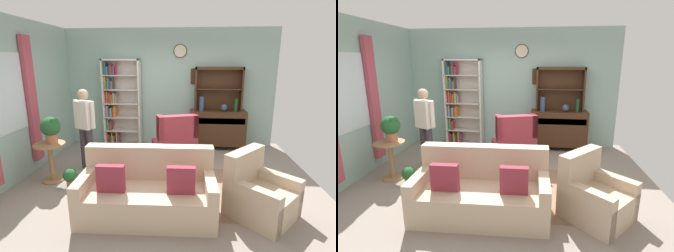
# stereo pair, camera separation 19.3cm
# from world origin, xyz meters

# --- Properties ---
(ground_plane) EXTENTS (5.40, 4.60, 0.02)m
(ground_plane) POSITION_xyz_m (0.00, 0.00, -0.01)
(ground_plane) COLOR gray
(wall_back) EXTENTS (5.00, 0.09, 2.80)m
(wall_back) POSITION_xyz_m (0.00, 2.13, 1.41)
(wall_back) COLOR #93B7AD
(wall_back) RESTS_ON ground_plane
(wall_left) EXTENTS (0.16, 4.20, 2.80)m
(wall_left) POSITION_xyz_m (-2.52, -0.03, 1.40)
(wall_left) COLOR #93B7AD
(wall_left) RESTS_ON ground_plane
(area_rug) EXTENTS (2.70, 1.75, 0.01)m
(area_rug) POSITION_xyz_m (0.20, -0.30, 0.00)
(area_rug) COLOR #846651
(area_rug) RESTS_ON ground_plane
(bookshelf) EXTENTS (0.90, 0.30, 2.10)m
(bookshelf) POSITION_xyz_m (-1.23, 1.94, 1.04)
(bookshelf) COLOR silver
(bookshelf) RESTS_ON ground_plane
(sideboard) EXTENTS (1.30, 0.45, 0.92)m
(sideboard) POSITION_xyz_m (1.15, 1.86, 0.51)
(sideboard) COLOR #422816
(sideboard) RESTS_ON ground_plane
(sideboard_hutch) EXTENTS (1.10, 0.26, 1.00)m
(sideboard_hutch) POSITION_xyz_m (1.15, 1.97, 1.56)
(sideboard_hutch) COLOR #422816
(sideboard_hutch) RESTS_ON sideboard
(vase_tall) EXTENTS (0.11, 0.11, 0.33)m
(vase_tall) POSITION_xyz_m (0.76, 1.78, 1.09)
(vase_tall) COLOR #33476B
(vase_tall) RESTS_ON sideboard
(vase_round) EXTENTS (0.15, 0.15, 0.17)m
(vase_round) POSITION_xyz_m (1.28, 1.79, 1.01)
(vase_round) COLOR #33476B
(vase_round) RESTS_ON sideboard
(bottle_wine) EXTENTS (0.07, 0.07, 0.30)m
(bottle_wine) POSITION_xyz_m (1.54, 1.77, 1.07)
(bottle_wine) COLOR #194223
(bottle_wine) RESTS_ON sideboard
(couch_floral) EXTENTS (1.82, 0.90, 0.90)m
(couch_floral) POSITION_xyz_m (-0.08, -1.02, 0.31)
(couch_floral) COLOR #C6AD8E
(couch_floral) RESTS_ON ground_plane
(armchair_floral) EXTENTS (1.08, 1.08, 0.88)m
(armchair_floral) POSITION_xyz_m (1.43, -0.93, 0.29)
(armchair_floral) COLOR #C6AD8E
(armchair_floral) RESTS_ON ground_plane
(wingback_chair) EXTENTS (0.99, 1.01, 1.05)m
(wingback_chair) POSITION_xyz_m (0.19, 0.82, 0.38)
(wingback_chair) COLOR maroon
(wingback_chair) RESTS_ON ground_plane
(plant_stand) EXTENTS (0.52, 0.52, 0.69)m
(plant_stand) POSITION_xyz_m (-1.91, -0.15, 0.42)
(plant_stand) COLOR #997047
(plant_stand) RESTS_ON ground_plane
(potted_plant_large) EXTENTS (0.33, 0.33, 0.45)m
(potted_plant_large) POSITION_xyz_m (-1.87, -0.10, 0.96)
(potted_plant_large) COLOR #AD6B4C
(potted_plant_large) RESTS_ON plant_stand
(potted_plant_small) EXTENTS (0.22, 0.22, 0.31)m
(potted_plant_small) POSITION_xyz_m (-1.50, -0.33, 0.18)
(potted_plant_small) COLOR #AD6B4C
(potted_plant_small) RESTS_ON ground_plane
(person_reading) EXTENTS (0.50, 0.33, 1.56)m
(person_reading) POSITION_xyz_m (-1.49, 0.41, 0.91)
(person_reading) COLOR #38333D
(person_reading) RESTS_ON ground_plane
(coffee_table) EXTENTS (0.80, 0.50, 0.42)m
(coffee_table) POSITION_xyz_m (0.07, -0.28, 0.35)
(coffee_table) COLOR #422816
(coffee_table) RESTS_ON ground_plane
(book_stack) EXTENTS (0.17, 0.13, 0.05)m
(book_stack) POSITION_xyz_m (0.14, -0.36, 0.44)
(book_stack) COLOR gold
(book_stack) RESTS_ON coffee_table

